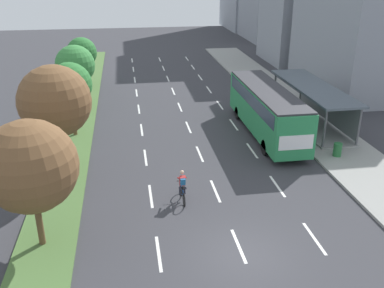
{
  "coord_description": "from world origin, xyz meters",
  "views": [
    {
      "loc": [
        -4.44,
        -14.41,
        11.42
      ],
      "look_at": [
        -0.68,
        9.49,
        1.2
      ],
      "focal_mm": 40.3,
      "sensor_mm": 36.0,
      "label": 1
    }
  ],
  "objects_px": {
    "trash_bin": "(337,150)",
    "median_tree_nearest": "(30,166)",
    "cyclist": "(182,187)",
    "bus_shelter": "(315,100)",
    "bus": "(267,107)",
    "median_tree_third": "(70,85)",
    "median_tree_second": "(55,102)",
    "median_tree_fifth": "(82,53)",
    "median_tree_fourth": "(75,65)"
  },
  "relations": [
    {
      "from": "median_tree_third",
      "to": "median_tree_fifth",
      "type": "xyz_separation_m",
      "value": [
        -0.23,
        13.0,
        -0.3
      ]
    },
    {
      "from": "cyclist",
      "to": "median_tree_fifth",
      "type": "distance_m",
      "value": 24.21
    },
    {
      "from": "median_tree_third",
      "to": "trash_bin",
      "type": "height_order",
      "value": "median_tree_third"
    },
    {
      "from": "bus",
      "to": "median_tree_second",
      "type": "bearing_deg",
      "value": -160.48
    },
    {
      "from": "trash_bin",
      "to": "median_tree_third",
      "type": "bearing_deg",
      "value": 158.98
    },
    {
      "from": "bus",
      "to": "median_tree_nearest",
      "type": "xyz_separation_m",
      "value": [
        -13.7,
        -11.29,
        1.77
      ]
    },
    {
      "from": "bus_shelter",
      "to": "median_tree_fifth",
      "type": "relative_size",
      "value": 2.23
    },
    {
      "from": "median_tree_second",
      "to": "median_tree_fifth",
      "type": "bearing_deg",
      "value": 90.53
    },
    {
      "from": "bus_shelter",
      "to": "bus",
      "type": "relative_size",
      "value": 0.94
    },
    {
      "from": "median_tree_nearest",
      "to": "median_tree_fourth",
      "type": "distance_m",
      "value": 19.49
    },
    {
      "from": "bus",
      "to": "median_tree_second",
      "type": "relative_size",
      "value": 1.76
    },
    {
      "from": "median_tree_fourth",
      "to": "cyclist",
      "type": "bearing_deg",
      "value": -68.5
    },
    {
      "from": "median_tree_second",
      "to": "trash_bin",
      "type": "relative_size",
      "value": 7.54
    },
    {
      "from": "median_tree_third",
      "to": "median_tree_fourth",
      "type": "distance_m",
      "value": 6.5
    },
    {
      "from": "median_tree_third",
      "to": "trash_bin",
      "type": "relative_size",
      "value": 6.07
    },
    {
      "from": "cyclist",
      "to": "bus_shelter",
      "type": "bearing_deg",
      "value": 40.96
    },
    {
      "from": "median_tree_nearest",
      "to": "median_tree_fourth",
      "type": "bearing_deg",
      "value": 90.02
    },
    {
      "from": "median_tree_second",
      "to": "median_tree_fourth",
      "type": "height_order",
      "value": "median_tree_second"
    },
    {
      "from": "bus_shelter",
      "to": "trash_bin",
      "type": "height_order",
      "value": "bus_shelter"
    },
    {
      "from": "median_tree_nearest",
      "to": "bus",
      "type": "bearing_deg",
      "value": 39.48
    },
    {
      "from": "bus_shelter",
      "to": "median_tree_third",
      "type": "bearing_deg",
      "value": 179.21
    },
    {
      "from": "median_tree_third",
      "to": "median_tree_fifth",
      "type": "distance_m",
      "value": 13.0
    },
    {
      "from": "cyclist",
      "to": "trash_bin",
      "type": "distance_m",
      "value": 11.01
    },
    {
      "from": "median_tree_nearest",
      "to": "median_tree_fourth",
      "type": "xyz_separation_m",
      "value": [
        -0.01,
        19.49,
        -0.15
      ]
    },
    {
      "from": "bus_shelter",
      "to": "median_tree_second",
      "type": "relative_size",
      "value": 1.66
    },
    {
      "from": "trash_bin",
      "to": "median_tree_fourth",
      "type": "bearing_deg",
      "value": 142.66
    },
    {
      "from": "median_tree_nearest",
      "to": "cyclist",
      "type": "bearing_deg",
      "value": 23.37
    },
    {
      "from": "median_tree_fourth",
      "to": "trash_bin",
      "type": "relative_size",
      "value": 6.11
    },
    {
      "from": "bus_shelter",
      "to": "median_tree_third",
      "type": "relative_size",
      "value": 2.07
    },
    {
      "from": "bus",
      "to": "median_tree_third",
      "type": "xyz_separation_m",
      "value": [
        -13.46,
        1.71,
        1.69
      ]
    },
    {
      "from": "cyclist",
      "to": "trash_bin",
      "type": "xyz_separation_m",
      "value": [
        10.35,
        3.76,
        -0.22
      ]
    },
    {
      "from": "cyclist",
      "to": "median_tree_fourth",
      "type": "distance_m",
      "value": 18.14
    },
    {
      "from": "median_tree_fourth",
      "to": "trash_bin",
      "type": "bearing_deg",
      "value": -37.34
    },
    {
      "from": "median_tree_nearest",
      "to": "median_tree_second",
      "type": "bearing_deg",
      "value": 88.35
    },
    {
      "from": "bus",
      "to": "median_tree_fifth",
      "type": "bearing_deg",
      "value": 132.96
    },
    {
      "from": "median_tree_third",
      "to": "median_tree_fourth",
      "type": "relative_size",
      "value": 0.99
    },
    {
      "from": "median_tree_fifth",
      "to": "bus_shelter",
      "type": "bearing_deg",
      "value": -36.38
    },
    {
      "from": "bus",
      "to": "cyclist",
      "type": "relative_size",
      "value": 6.2
    },
    {
      "from": "bus",
      "to": "median_tree_second",
      "type": "xyz_separation_m",
      "value": [
        -13.51,
        -4.79,
        2.5
      ]
    },
    {
      "from": "median_tree_fifth",
      "to": "median_tree_second",
      "type": "bearing_deg",
      "value": -89.47
    },
    {
      "from": "bus_shelter",
      "to": "median_tree_fourth",
      "type": "relative_size",
      "value": 2.05
    },
    {
      "from": "bus_shelter",
      "to": "median_tree_nearest",
      "type": "distance_m",
      "value": 22.13
    },
    {
      "from": "median_tree_fifth",
      "to": "bus",
      "type": "bearing_deg",
      "value": -47.04
    },
    {
      "from": "trash_bin",
      "to": "median_tree_nearest",
      "type": "bearing_deg",
      "value": -158.69
    },
    {
      "from": "bus_shelter",
      "to": "median_tree_third",
      "type": "xyz_separation_m",
      "value": [
        -17.74,
        0.25,
        1.89
      ]
    },
    {
      "from": "bus",
      "to": "median_tree_nearest",
      "type": "distance_m",
      "value": 17.84
    },
    {
      "from": "median_tree_fifth",
      "to": "median_tree_nearest",
      "type": "bearing_deg",
      "value": -90.02
    },
    {
      "from": "bus_shelter",
      "to": "bus",
      "type": "distance_m",
      "value": 4.53
    },
    {
      "from": "bus_shelter",
      "to": "median_tree_second",
      "type": "bearing_deg",
      "value": -160.64
    },
    {
      "from": "bus_shelter",
      "to": "median_tree_nearest",
      "type": "bearing_deg",
      "value": -144.66
    }
  ]
}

